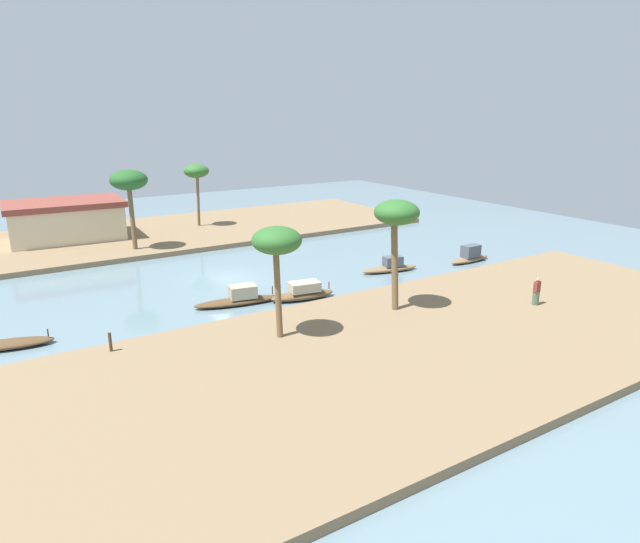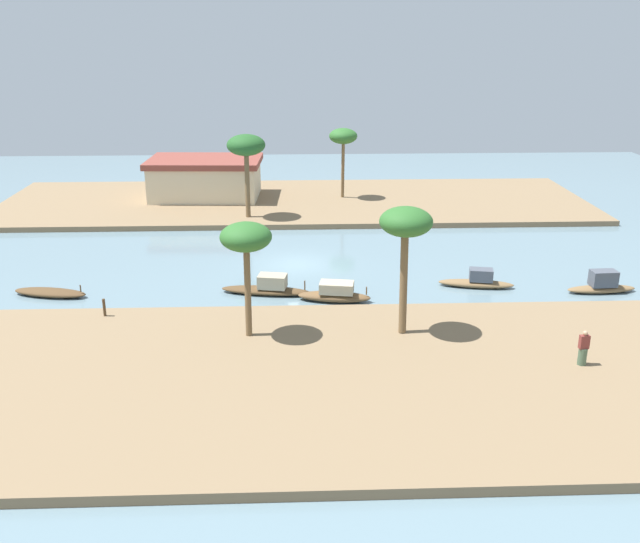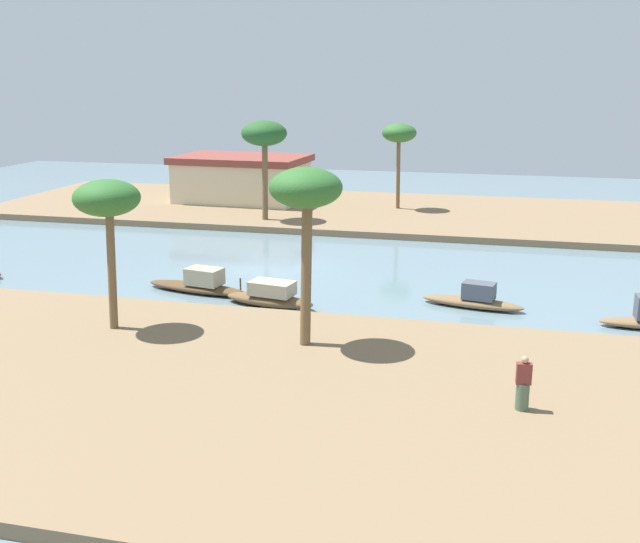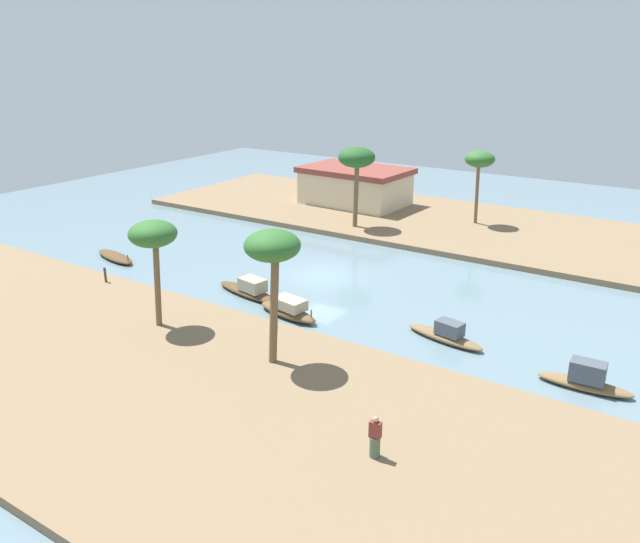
# 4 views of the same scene
# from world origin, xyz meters

# --- Properties ---
(river_water) EXTENTS (77.77, 77.77, 0.00)m
(river_water) POSITION_xyz_m (0.00, 0.00, 0.00)
(river_water) COLOR slate
(river_water) RESTS_ON ground
(riverbank_left) EXTENTS (47.13, 15.21, 0.39)m
(riverbank_left) POSITION_xyz_m (0.00, -15.32, 0.19)
(riverbank_left) COLOR #846B4C
(riverbank_left) RESTS_ON ground
(riverbank_right) EXTENTS (47.13, 15.21, 0.39)m
(riverbank_right) POSITION_xyz_m (0.00, 15.32, 0.19)
(riverbank_right) COLOR #846B4C
(riverbank_right) RESTS_ON ground
(sampan_open_hull) EXTENTS (3.86, 1.14, 1.25)m
(sampan_open_hull) POSITION_xyz_m (16.69, -5.48, 0.45)
(sampan_open_hull) COLOR brown
(sampan_open_hull) RESTS_ON river_water
(sampan_foreground) EXTENTS (4.01, 1.75, 1.05)m
(sampan_foreground) POSITION_xyz_m (2.01, -6.21, 0.42)
(sampan_foreground) COLOR brown
(sampan_foreground) RESTS_ON river_water
(sampan_with_red_awning) EXTENTS (4.27, 2.01, 0.74)m
(sampan_with_red_awning) POSITION_xyz_m (-13.34, -4.85, 0.20)
(sampan_with_red_awning) COLOR brown
(sampan_with_red_awning) RESTS_ON river_water
(sampan_near_left_bank) EXTENTS (4.26, 1.72, 1.07)m
(sampan_near_left_bank) POSITION_xyz_m (10.09, -4.39, 0.36)
(sampan_near_left_bank) COLOR brown
(sampan_near_left_bank) RESTS_ON river_water
(sampan_downstream_large) EXTENTS (5.03, 1.97, 1.11)m
(sampan_downstream_large) POSITION_xyz_m (-1.58, -5.02, 0.38)
(sampan_downstream_large) COLOR brown
(sampan_downstream_large) RESTS_ON river_water
(person_on_near_bank) EXTENTS (0.43, 0.40, 1.54)m
(person_on_near_bank) POSITION_xyz_m (11.87, -14.80, 1.04)
(person_on_near_bank) COLOR #4C664C
(person_on_near_bank) RESTS_ON riverbank_left
(mooring_post) EXTENTS (0.14, 0.14, 0.88)m
(mooring_post) POSITION_xyz_m (-9.44, -8.71, 0.83)
(mooring_post) COLOR #4C3823
(mooring_post) RESTS_ON riverbank_left
(palm_tree_left_near) EXTENTS (2.31, 2.31, 5.31)m
(palm_tree_left_near) POSITION_xyz_m (-2.25, -11.14, 4.93)
(palm_tree_left_near) COLOR brown
(palm_tree_left_near) RESTS_ON riverbank_left
(palm_tree_left_far) EXTENTS (2.38, 2.38, 5.93)m
(palm_tree_left_far) POSITION_xyz_m (4.83, -11.06, 5.44)
(palm_tree_left_far) COLOR brown
(palm_tree_left_far) RESTS_ON riverbank_left
(palm_tree_right_tall) EXTENTS (2.27, 2.27, 5.67)m
(palm_tree_right_tall) POSITION_xyz_m (3.94, 15.92, 5.30)
(palm_tree_right_tall) COLOR brown
(palm_tree_right_tall) RESTS_ON riverbank_right
(palm_tree_right_short) EXTENTS (2.78, 2.78, 6.08)m
(palm_tree_right_short) POSITION_xyz_m (-3.48, 10.09, 5.55)
(palm_tree_right_short) COLOR brown
(palm_tree_right_short) RESTS_ON riverbank_right
(riverside_building) EXTENTS (9.32, 6.36, 3.20)m
(riverside_building) POSITION_xyz_m (-7.30, 16.52, 2.01)
(riverside_building) COLOR beige
(riverside_building) RESTS_ON riverbank_right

